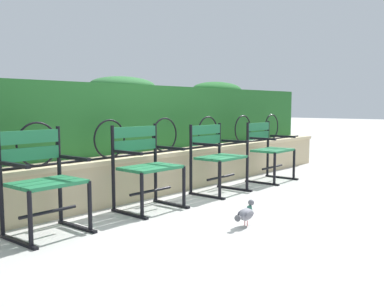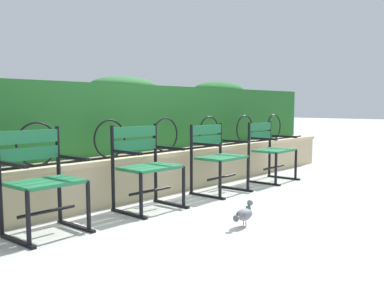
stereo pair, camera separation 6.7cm
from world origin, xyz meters
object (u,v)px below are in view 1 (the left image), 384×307
at_px(park_chair_centre_left, 146,164).
at_px(park_chair_centre_right, 216,155).
at_px(park_chair_rightmost, 268,148).
at_px(pigeon_near_chairs, 246,214).
at_px(park_chair_leftmost, 42,179).

bearing_deg(park_chair_centre_left, park_chair_centre_right, -1.31).
relative_size(park_chair_centre_left, park_chair_rightmost, 1.05).
xyz_separation_m(park_chair_centre_right, pigeon_near_chairs, (-1.01, -1.12, -0.35)).
height_order(park_chair_centre_left, pigeon_near_chairs, park_chair_centre_left).
xyz_separation_m(park_chair_leftmost, park_chair_rightmost, (3.48, -0.07, -0.01)).
bearing_deg(park_chair_leftmost, pigeon_near_chairs, -41.45).
relative_size(park_chair_centre_right, pigeon_near_chairs, 2.91).
bearing_deg(pigeon_near_chairs, park_chair_centre_left, 97.16).
distance_m(park_chair_rightmost, pigeon_near_chairs, 2.45).
bearing_deg(pigeon_near_chairs, park_chair_leftmost, 138.55).
distance_m(park_chair_leftmost, park_chair_rightmost, 3.48).
bearing_deg(park_chair_rightmost, park_chair_centre_left, 178.45).
height_order(park_chair_rightmost, pigeon_near_chairs, park_chair_rightmost).
bearing_deg(park_chair_leftmost, park_chair_rightmost, -1.15).
bearing_deg(park_chair_centre_right, park_chair_rightmost, -1.78).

